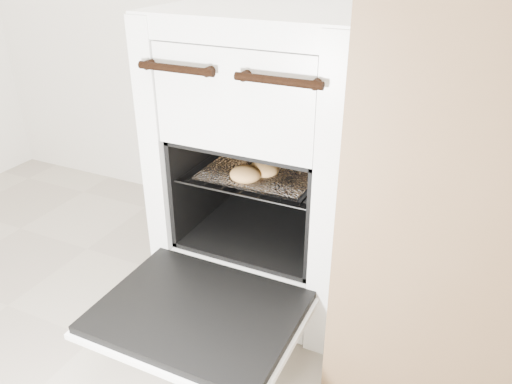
{
  "coord_description": "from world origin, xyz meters",
  "views": [
    {
      "loc": [
        0.53,
        -0.07,
        1.0
      ],
      "look_at": [
        0.0,
        1.06,
        0.37
      ],
      "focal_mm": 35.0,
      "sensor_mm": 36.0,
      "label": 1
    }
  ],
  "objects": [
    {
      "name": "oven_rack",
      "position": [
        0.0,
        1.13,
        0.41
      ],
      "size": [
        0.4,
        0.39,
        0.01
      ],
      "color": "black",
      "rests_on": "stove"
    },
    {
      "name": "baked_rolls",
      "position": [
        -0.01,
        1.14,
        0.44
      ],
      "size": [
        0.33,
        0.3,
        0.04
      ],
      "color": "tan",
      "rests_on": "foil_sheet"
    },
    {
      "name": "stove",
      "position": [
        0.0,
        1.19,
        0.41
      ],
      "size": [
        0.55,
        0.61,
        0.84
      ],
      "color": "white",
      "rests_on": "ground"
    },
    {
      "name": "oven_door",
      "position": [
        0.0,
        0.73,
        0.18
      ],
      "size": [
        0.5,
        0.39,
        0.03
      ],
      "color": "black",
      "rests_on": "stove"
    },
    {
      "name": "foil_sheet",
      "position": [
        0.0,
        1.11,
        0.41
      ],
      "size": [
        0.31,
        0.28,
        0.01
      ],
      "primitive_type": "cube",
      "color": "white",
      "rests_on": "oven_rack"
    }
  ]
}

